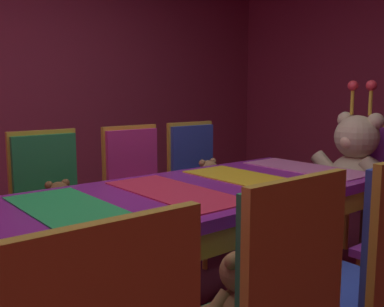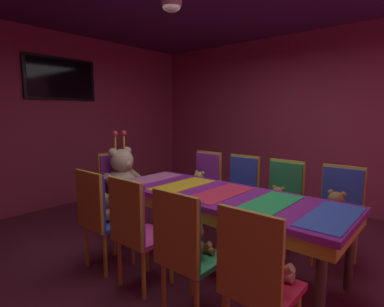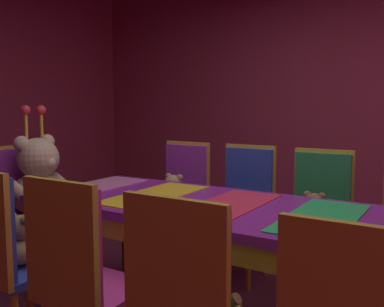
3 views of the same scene
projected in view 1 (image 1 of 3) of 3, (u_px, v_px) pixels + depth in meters
name	position (u px, v px, depth m)	size (l,w,h in m)	color
wall_left	(1.00, 70.00, 3.98)	(0.12, 6.40, 2.80)	#99334C
banquet_table	(174.00, 210.00, 2.09)	(0.90, 2.39, 0.75)	purple
chair_left_1	(50.00, 197.00, 2.58)	(0.42, 0.41, 0.98)	#268C4C
teddy_left_1	(60.00, 206.00, 2.48)	(0.21, 0.27, 0.26)	brown
chair_left_2	(137.00, 185.00, 2.93)	(0.42, 0.41, 0.98)	#CC338C
chair_left_3	(197.00, 175.00, 3.26)	(0.42, 0.41, 0.98)	#2D47B2
teddy_left_3	(209.00, 181.00, 3.16)	(0.22, 0.29, 0.27)	#9E7247
chair_right_1	(273.00, 303.00, 1.29)	(0.42, 0.41, 0.98)	#268C4C
teddy_right_1	(238.00, 294.00, 1.40)	(0.21, 0.28, 0.26)	olive
chair_right_2	(379.00, 260.00, 1.62)	(0.42, 0.41, 0.98)	#2D47B2
throne_chair	(366.00, 177.00, 3.18)	(0.41, 0.42, 0.98)	purple
king_teddy_bear	(355.00, 162.00, 3.06)	(0.64, 0.50, 0.83)	beige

